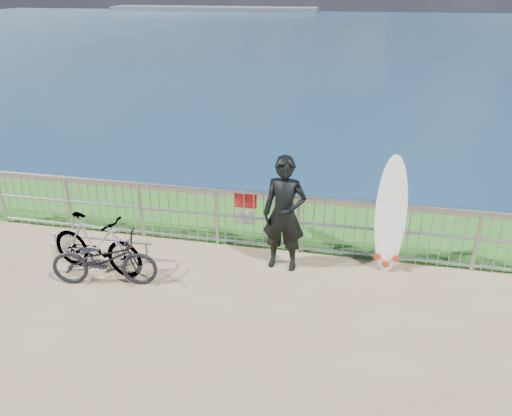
% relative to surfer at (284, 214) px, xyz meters
% --- Properties ---
extents(grass_strip, '(120.00, 120.00, 0.00)m').
position_rel_surfer_xyz_m(grass_strip, '(-0.82, 1.63, -0.99)').
color(grass_strip, '#23631B').
rests_on(grass_strip, ground).
extents(seascape, '(260.00, 260.00, 5.00)m').
position_rel_surfer_xyz_m(seascape, '(-44.57, 146.42, -5.03)').
color(seascape, brown).
rests_on(seascape, ground).
extents(railing, '(10.06, 0.10, 1.13)m').
position_rel_surfer_xyz_m(railing, '(-0.81, 0.54, -0.42)').
color(railing, gray).
rests_on(railing, ground).
extents(surfer, '(0.76, 0.53, 1.99)m').
position_rel_surfer_xyz_m(surfer, '(0.00, 0.00, 0.00)').
color(surfer, black).
rests_on(surfer, ground).
extents(surfboard, '(0.54, 0.48, 1.98)m').
position_rel_surfer_xyz_m(surfboard, '(1.73, 0.37, -0.08)').
color(surfboard, silver).
rests_on(surfboard, ground).
extents(bicycle_near, '(1.78, 0.91, 0.89)m').
position_rel_surfer_xyz_m(bicycle_near, '(-2.73, -1.13, -0.55)').
color(bicycle_near, black).
rests_on(bicycle_near, ground).
extents(bicycle_far, '(1.80, 0.76, 1.05)m').
position_rel_surfer_xyz_m(bicycle_far, '(-3.03, -0.80, -0.47)').
color(bicycle_far, black).
rests_on(bicycle_far, ground).
extents(bike_rack, '(1.95, 0.05, 0.40)m').
position_rel_surfer_xyz_m(bike_rack, '(-3.22, -0.38, -0.66)').
color(bike_rack, gray).
rests_on(bike_rack, ground).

